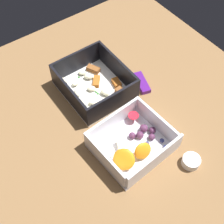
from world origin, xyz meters
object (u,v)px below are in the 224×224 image
object	(u,v)px
pasta_container	(94,85)
paper_cup_liner	(191,161)
candy_bar	(142,83)
fruit_bowl	(132,143)

from	to	relation	value
pasta_container	paper_cup_liner	world-z (taller)	pasta_container
candy_bar	fruit_bowl	bearing A→B (deg)	-45.90
pasta_container	fruit_bowl	size ratio (longest dim) A/B	1.03
fruit_bowl	candy_bar	xyz separation A→B (cm)	(-13.41, 13.83, -1.32)
fruit_bowl	paper_cup_liner	xyz separation A→B (cm)	(10.70, 7.96, -0.90)
pasta_container	candy_bar	world-z (taller)	pasta_container
pasta_container	candy_bar	xyz separation A→B (cm)	(5.49, 11.21, -1.56)
fruit_bowl	candy_bar	bearing A→B (deg)	134.10
fruit_bowl	paper_cup_liner	size ratio (longest dim) A/B	4.26
fruit_bowl	paper_cup_liner	distance (cm)	13.36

